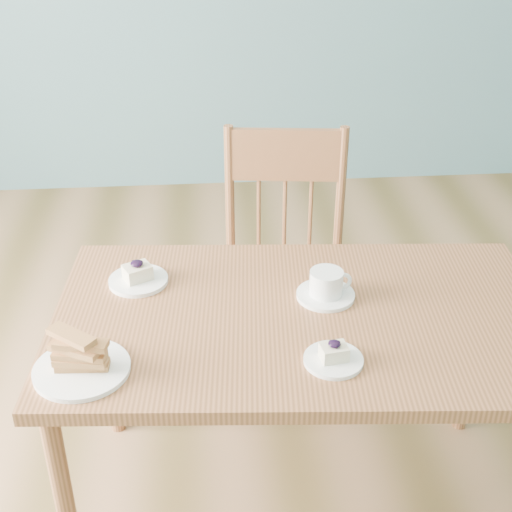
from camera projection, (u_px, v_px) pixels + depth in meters
The scene contains 7 objects.
room at pixel (234, 80), 1.41m from camera, with size 5.01×5.01×2.71m.
dining_table at pixel (300, 335), 1.89m from camera, with size 1.34×0.83×0.69m.
dining_chair at pixel (284, 266), 2.47m from camera, with size 0.47×0.45×0.94m.
cheesecake_plate_near at pixel (334, 357), 1.67m from camera, with size 0.14×0.14×0.06m.
cheesecake_plate_far at pixel (138, 277), 1.98m from camera, with size 0.16×0.16×0.07m.
coffee_cup at pixel (327, 286), 1.91m from camera, with size 0.16×0.16×0.08m.
biscotti_plate at pixel (80, 360), 1.64m from camera, with size 0.22×0.22×0.10m.
Camera 1 is at (-0.07, -1.39, 1.75)m, focal length 50.00 mm.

